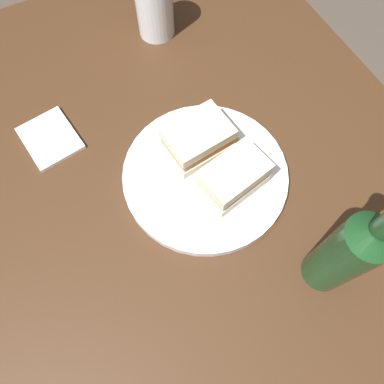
% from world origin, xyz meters
% --- Properties ---
extents(ground_plane, '(6.00, 6.00, 0.00)m').
position_xyz_m(ground_plane, '(0.00, 0.00, 0.00)').
color(ground_plane, '#4C4238').
extents(dining_table, '(1.28, 1.00, 0.74)m').
position_xyz_m(dining_table, '(0.00, 0.00, 0.37)').
color(dining_table, '#422816').
rests_on(dining_table, ground).
extents(plate, '(0.29, 0.29, 0.02)m').
position_xyz_m(plate, '(-0.05, 0.08, 0.75)').
color(plate, white).
rests_on(plate, dining_table).
extents(sandwich_half_left, '(0.09, 0.12, 0.06)m').
position_xyz_m(sandwich_half_left, '(-0.01, 0.11, 0.79)').
color(sandwich_half_left, beige).
rests_on(sandwich_half_left, plate).
extents(sandwich_half_right, '(0.09, 0.12, 0.06)m').
position_xyz_m(sandwich_half_right, '(-0.10, 0.09, 0.79)').
color(sandwich_half_right, beige).
rests_on(sandwich_half_right, plate).
extents(potato_wedge_front, '(0.04, 0.03, 0.02)m').
position_xyz_m(potato_wedge_front, '(-0.05, 0.13, 0.77)').
color(potato_wedge_front, '#AD702D').
rests_on(potato_wedge_front, plate).
extents(potato_wedge_middle, '(0.05, 0.05, 0.02)m').
position_xyz_m(potato_wedge_middle, '(-0.07, 0.12, 0.77)').
color(potato_wedge_middle, '#AD702D').
rests_on(potato_wedge_middle, plate).
extents(potato_wedge_back, '(0.04, 0.05, 0.01)m').
position_xyz_m(potato_wedge_back, '(-0.07, 0.14, 0.77)').
color(potato_wedge_back, gold).
rests_on(potato_wedge_back, plate).
extents(pint_glass, '(0.08, 0.08, 0.14)m').
position_xyz_m(pint_glass, '(-0.42, 0.15, 0.80)').
color(pint_glass, white).
rests_on(pint_glass, dining_table).
extents(cider_bottle, '(0.06, 0.06, 0.29)m').
position_xyz_m(cider_bottle, '(0.18, 0.17, 0.85)').
color(cider_bottle, '#19421E').
rests_on(cider_bottle, dining_table).
extents(napkin, '(0.12, 0.11, 0.01)m').
position_xyz_m(napkin, '(-0.26, -0.14, 0.75)').
color(napkin, white).
rests_on(napkin, dining_table).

